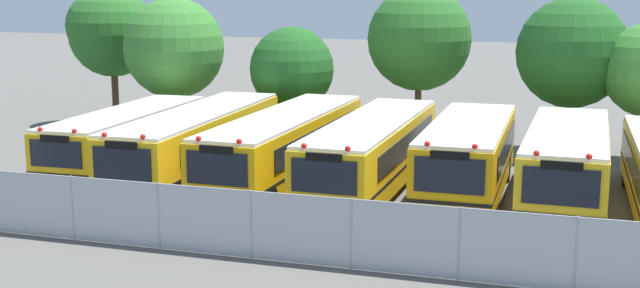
{
  "coord_description": "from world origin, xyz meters",
  "views": [
    {
      "loc": [
        6.72,
        -27.53,
        7.23
      ],
      "look_at": [
        -1.92,
        0.0,
        1.6
      ],
      "focal_mm": 45.79,
      "sensor_mm": 36.0,
      "label": 1
    }
  ],
  "objects_px": {
    "school_bus_0": "(128,138)",
    "tree_4": "(574,52)",
    "school_bus_2": "(285,145)",
    "school_bus_3": "(372,152)",
    "tree_2": "(290,68)",
    "school_bus_1": "(198,142)",
    "school_bus_4": "(468,157)",
    "traffic_cone": "(327,244)",
    "school_bus_5": "(566,164)",
    "tree_0": "(109,31)",
    "tree_3": "(422,38)",
    "tree_1": "(173,48)"
  },
  "relations": [
    {
      "from": "tree_1",
      "to": "traffic_cone",
      "type": "relative_size",
      "value": 11.14
    },
    {
      "from": "school_bus_0",
      "to": "tree_4",
      "type": "xyz_separation_m",
      "value": [
        16.54,
        8.58,
        3.11
      ]
    },
    {
      "from": "school_bus_0",
      "to": "tree_2",
      "type": "bearing_deg",
      "value": -120.41
    },
    {
      "from": "school_bus_5",
      "to": "traffic_cone",
      "type": "height_order",
      "value": "school_bus_5"
    },
    {
      "from": "traffic_cone",
      "to": "school_bus_1",
      "type": "bearing_deg",
      "value": 136.0
    },
    {
      "from": "school_bus_5",
      "to": "tree_4",
      "type": "bearing_deg",
      "value": -88.79
    },
    {
      "from": "school_bus_5",
      "to": "tree_0",
      "type": "bearing_deg",
      "value": -22.03
    },
    {
      "from": "school_bus_4",
      "to": "traffic_cone",
      "type": "relative_size",
      "value": 15.88
    },
    {
      "from": "school_bus_3",
      "to": "tree_2",
      "type": "xyz_separation_m",
      "value": [
        -5.78,
        7.7,
        2.05
      ]
    },
    {
      "from": "school_bus_3",
      "to": "traffic_cone",
      "type": "relative_size",
      "value": 19.09
    },
    {
      "from": "school_bus_5",
      "to": "traffic_cone",
      "type": "bearing_deg",
      "value": 50.28
    },
    {
      "from": "tree_0",
      "to": "traffic_cone",
      "type": "height_order",
      "value": "tree_0"
    },
    {
      "from": "tree_0",
      "to": "tree_2",
      "type": "height_order",
      "value": "tree_0"
    },
    {
      "from": "school_bus_2",
      "to": "tree_4",
      "type": "bearing_deg",
      "value": -137.58
    },
    {
      "from": "school_bus_3",
      "to": "school_bus_5",
      "type": "bearing_deg",
      "value": 178.85
    },
    {
      "from": "school_bus_0",
      "to": "school_bus_2",
      "type": "distance_m",
      "value": 6.62
    },
    {
      "from": "tree_2",
      "to": "tree_4",
      "type": "relative_size",
      "value": 0.8
    },
    {
      "from": "school_bus_0",
      "to": "tree_3",
      "type": "bearing_deg",
      "value": -135.86
    },
    {
      "from": "school_bus_1",
      "to": "school_bus_4",
      "type": "bearing_deg",
      "value": -179.65
    },
    {
      "from": "school_bus_2",
      "to": "tree_3",
      "type": "relative_size",
      "value": 1.63
    },
    {
      "from": "school_bus_0",
      "to": "tree_0",
      "type": "height_order",
      "value": "tree_0"
    },
    {
      "from": "school_bus_0",
      "to": "tree_4",
      "type": "bearing_deg",
      "value": -154.11
    },
    {
      "from": "school_bus_3",
      "to": "tree_0",
      "type": "xyz_separation_m",
      "value": [
        -16.47,
        9.71,
        3.48
      ]
    },
    {
      "from": "school_bus_3",
      "to": "tree_0",
      "type": "height_order",
      "value": "tree_0"
    },
    {
      "from": "school_bus_5",
      "to": "tree_2",
      "type": "height_order",
      "value": "tree_2"
    },
    {
      "from": "school_bus_2",
      "to": "school_bus_3",
      "type": "bearing_deg",
      "value": 179.54
    },
    {
      "from": "tree_3",
      "to": "school_bus_2",
      "type": "bearing_deg",
      "value": -107.24
    },
    {
      "from": "school_bus_5",
      "to": "tree_0",
      "type": "relative_size",
      "value": 1.4
    },
    {
      "from": "school_bus_4",
      "to": "tree_3",
      "type": "bearing_deg",
      "value": -71.2
    },
    {
      "from": "tree_2",
      "to": "tree_3",
      "type": "height_order",
      "value": "tree_3"
    },
    {
      "from": "school_bus_1",
      "to": "school_bus_4",
      "type": "xyz_separation_m",
      "value": [
        10.01,
        0.33,
        0.01
      ]
    },
    {
      "from": "school_bus_1",
      "to": "tree_3",
      "type": "height_order",
      "value": "tree_3"
    },
    {
      "from": "school_bus_4",
      "to": "tree_1",
      "type": "bearing_deg",
      "value": -26.67
    },
    {
      "from": "school_bus_4",
      "to": "school_bus_2",
      "type": "bearing_deg",
      "value": -1.14
    },
    {
      "from": "tree_2",
      "to": "tree_0",
      "type": "bearing_deg",
      "value": 169.36
    },
    {
      "from": "tree_4",
      "to": "tree_2",
      "type": "bearing_deg",
      "value": -175.07
    },
    {
      "from": "school_bus_3",
      "to": "traffic_cone",
      "type": "height_order",
      "value": "school_bus_3"
    },
    {
      "from": "school_bus_5",
      "to": "tree_4",
      "type": "distance_m",
      "value": 9.47
    },
    {
      "from": "school_bus_5",
      "to": "tree_1",
      "type": "bearing_deg",
      "value": -21.37
    },
    {
      "from": "tree_2",
      "to": "school_bus_5",
      "type": "bearing_deg",
      "value": -32.56
    },
    {
      "from": "school_bus_1",
      "to": "traffic_cone",
      "type": "height_order",
      "value": "school_bus_1"
    },
    {
      "from": "tree_4",
      "to": "traffic_cone",
      "type": "height_order",
      "value": "tree_4"
    },
    {
      "from": "school_bus_0",
      "to": "school_bus_2",
      "type": "bearing_deg",
      "value": 177.68
    },
    {
      "from": "tree_4",
      "to": "school_bus_1",
      "type": "bearing_deg",
      "value": -145.6
    },
    {
      "from": "school_bus_0",
      "to": "tree_1",
      "type": "height_order",
      "value": "tree_1"
    },
    {
      "from": "traffic_cone",
      "to": "tree_2",
      "type": "bearing_deg",
      "value": 112.93
    },
    {
      "from": "school_bus_3",
      "to": "tree_2",
      "type": "relative_size",
      "value": 2.12
    },
    {
      "from": "school_bus_3",
      "to": "school_bus_4",
      "type": "distance_m",
      "value": 3.37
    },
    {
      "from": "school_bus_5",
      "to": "tree_4",
      "type": "relative_size",
      "value": 1.46
    },
    {
      "from": "school_bus_3",
      "to": "tree_1",
      "type": "xyz_separation_m",
      "value": [
        -11.55,
        7.35,
        2.9
      ]
    }
  ]
}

